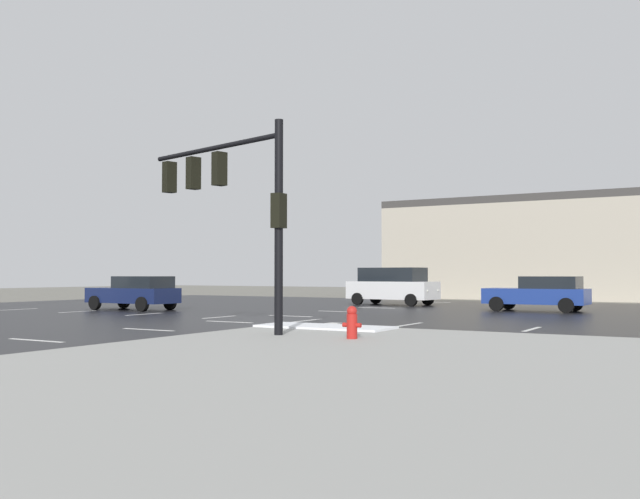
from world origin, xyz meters
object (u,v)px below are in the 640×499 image
traffic_signal_mast (233,191)px  fire_hydrant (352,322)px  sedan_navy (135,292)px  suv_white (393,285)px  sedan_blue (540,293)px

traffic_signal_mast → fire_hydrant: bearing=-172.6°
traffic_signal_mast → fire_hydrant: 5.30m
traffic_signal_mast → sedan_navy: (-12.31, 8.75, -3.17)m
traffic_signal_mast → suv_white: size_ratio=1.12×
sedan_blue → sedan_navy: bearing=27.7°
fire_hydrant → sedan_blue: sedan_blue is taller
fire_hydrant → suv_white: 21.52m
traffic_signal_mast → fire_hydrant: (3.96, -0.48, -3.48)m
sedan_navy → suv_white: bearing=-126.9°
suv_white → sedan_navy: size_ratio=1.09×
suv_white → sedan_blue: suv_white is taller
suv_white → sedan_navy: bearing=-122.9°
traffic_signal_mast → sedan_navy: 15.43m
traffic_signal_mast → sedan_navy: traffic_signal_mast is taller
traffic_signal_mast → suv_white: (-3.94, 19.53, -2.93)m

